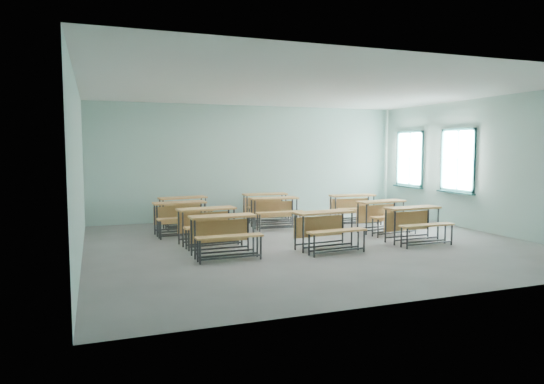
{
  "coord_description": "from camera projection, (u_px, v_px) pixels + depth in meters",
  "views": [
    {
      "loc": [
        -4.25,
        -9.16,
        2.0
      ],
      "look_at": [
        -0.43,
        1.2,
        1.0
      ],
      "focal_mm": 32.0,
      "sensor_mm": 36.0,
      "label": 1
    }
  ],
  "objects": [
    {
      "name": "desk_unit_r0c0",
      "position": [
        224.0,
        229.0,
        8.94
      ],
      "size": [
        1.22,
        0.82,
        0.76
      ],
      "rotation": [
        0.0,
        0.0,
        0.01
      ],
      "color": "#C18545",
      "rests_on": "ground"
    },
    {
      "name": "desk_unit_r2c0",
      "position": [
        181.0,
        213.0,
        11.18
      ],
      "size": [
        1.25,
        0.87,
        0.76
      ],
      "rotation": [
        0.0,
        0.0,
        0.05
      ],
      "color": "#C18545",
      "rests_on": "ground"
    },
    {
      "name": "desk_unit_r2c1",
      "position": [
        276.0,
        208.0,
        12.19
      ],
      "size": [
        1.24,
        0.86,
        0.76
      ],
      "rotation": [
        0.0,
        0.0,
        -0.04
      ],
      "color": "#C18545",
      "rests_on": "ground"
    },
    {
      "name": "desk_unit_r1c2",
      "position": [
        384.0,
        211.0,
        11.45
      ],
      "size": [
        1.3,
        0.95,
        0.76
      ],
      "rotation": [
        0.0,
        0.0,
        0.12
      ],
      "color": "#C18545",
      "rests_on": "ground"
    },
    {
      "name": "desk_unit_r2c2",
      "position": [
        354.0,
        204.0,
        12.92
      ],
      "size": [
        1.27,
        0.91,
        0.76
      ],
      "rotation": [
        0.0,
        0.0,
        -0.08
      ],
      "color": "#C18545",
      "rests_on": "ground"
    },
    {
      "name": "desk_unit_r1c0",
      "position": [
        208.0,
        220.0,
        10.05
      ],
      "size": [
        1.28,
        0.92,
        0.76
      ],
      "rotation": [
        0.0,
        0.0,
        0.1
      ],
      "color": "#C18545",
      "rests_on": "ground"
    },
    {
      "name": "desk_unit_r0c1",
      "position": [
        327.0,
        224.0,
        9.5
      ],
      "size": [
        1.28,
        0.91,
        0.76
      ],
      "rotation": [
        0.0,
        0.0,
        0.09
      ],
      "color": "#C18545",
      "rests_on": "ground"
    },
    {
      "name": "desk_unit_r0c2",
      "position": [
        415.0,
        219.0,
        10.21
      ],
      "size": [
        1.23,
        0.84,
        0.76
      ],
      "rotation": [
        0.0,
        0.0,
        0.02
      ],
      "color": "#C18545",
      "rests_on": "ground"
    },
    {
      "name": "room",
      "position": [
        314.0,
        167.0,
        10.12
      ],
      "size": [
        9.04,
        8.04,
        3.24
      ],
      "color": "gray",
      "rests_on": "ground"
    },
    {
      "name": "desk_unit_r3c1",
      "position": [
        266.0,
        203.0,
        13.29
      ],
      "size": [
        1.24,
        0.86,
        0.76
      ],
      "rotation": [
        0.0,
        0.0,
        -0.04
      ],
      "color": "#C18545",
      "rests_on": "ground"
    },
    {
      "name": "desk_unit_r3c0",
      "position": [
        184.0,
        207.0,
        12.33
      ],
      "size": [
        1.3,
        0.96,
        0.76
      ],
      "rotation": [
        0.0,
        0.0,
        0.13
      ],
      "color": "#C18545",
      "rests_on": "ground"
    }
  ]
}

